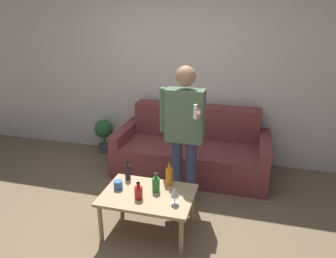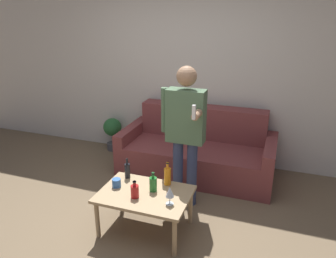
# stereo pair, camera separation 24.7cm
# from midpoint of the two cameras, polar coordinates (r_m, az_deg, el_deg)

# --- Properties ---
(ground_plane) EXTENTS (16.00, 16.00, 0.00)m
(ground_plane) POSITION_cam_midpoint_polar(r_m,az_deg,el_deg) (3.43, -9.22, -18.31)
(ground_plane) COLOR #756047
(wall_back) EXTENTS (8.00, 0.06, 2.70)m
(wall_back) POSITION_cam_midpoint_polar(r_m,az_deg,el_deg) (4.69, 0.19, 10.80)
(wall_back) COLOR silver
(wall_back) RESTS_ON ground_plane
(couch) EXTENTS (2.01, 0.91, 0.87)m
(couch) POSITION_cam_midpoint_polar(r_m,az_deg,el_deg) (4.47, 2.67, -3.72)
(couch) COLOR brown
(couch) RESTS_ON ground_plane
(coffee_table) EXTENTS (0.89, 0.62, 0.43)m
(coffee_table) POSITION_cam_midpoint_polar(r_m,az_deg,el_deg) (3.28, -5.70, -11.93)
(coffee_table) COLOR tan
(coffee_table) RESTS_ON ground_plane
(bottle_orange) EXTENTS (0.07, 0.07, 0.20)m
(bottle_orange) POSITION_cam_midpoint_polar(r_m,az_deg,el_deg) (3.25, -4.33, -9.60)
(bottle_orange) COLOR #23752D
(bottle_orange) RESTS_ON coffee_table
(bottle_green) EXTENTS (0.07, 0.07, 0.25)m
(bottle_green) POSITION_cam_midpoint_polar(r_m,az_deg,el_deg) (3.36, -1.92, -8.18)
(bottle_green) COLOR orange
(bottle_green) RESTS_ON coffee_table
(bottle_dark) EXTENTS (0.08, 0.08, 0.17)m
(bottle_dark) POSITION_cam_midpoint_polar(r_m,az_deg,el_deg) (3.16, -7.44, -10.91)
(bottle_dark) COLOR #B21E1E
(bottle_dark) RESTS_ON coffee_table
(bottle_yellow) EXTENTS (0.06, 0.06, 0.22)m
(bottle_yellow) POSITION_cam_midpoint_polar(r_m,az_deg,el_deg) (3.50, -9.06, -7.38)
(bottle_yellow) COLOR black
(bottle_yellow) RESTS_ON coffee_table
(wine_glass_near) EXTENTS (0.08, 0.08, 0.18)m
(wine_glass_near) POSITION_cam_midpoint_polar(r_m,az_deg,el_deg) (3.03, -1.19, -10.98)
(wine_glass_near) COLOR silver
(wine_glass_near) RESTS_ON coffee_table
(cup_on_table) EXTENTS (0.09, 0.09, 0.09)m
(cup_on_table) POSITION_cam_midpoint_polar(r_m,az_deg,el_deg) (3.36, -10.80, -9.57)
(cup_on_table) COLOR #3366B2
(cup_on_table) RESTS_ON coffee_table
(person_standing_front) EXTENTS (0.48, 0.41, 1.58)m
(person_standing_front) POSITION_cam_midpoint_polar(r_m,az_deg,el_deg) (3.50, 0.83, 0.41)
(person_standing_front) COLOR navy
(person_standing_front) RESTS_ON ground_plane
(potted_plant) EXTENTS (0.28, 0.28, 0.52)m
(potted_plant) POSITION_cam_midpoint_polar(r_m,az_deg,el_deg) (5.18, -12.47, -0.52)
(potted_plant) COLOR #4C4C51
(potted_plant) RESTS_ON ground_plane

